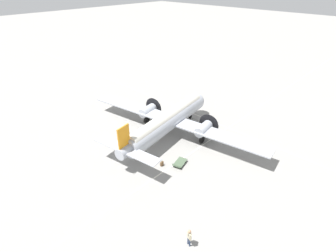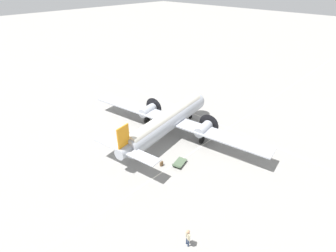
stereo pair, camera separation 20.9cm
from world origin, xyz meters
name	(u,v)px [view 1 (the left image)]	position (x,y,z in m)	size (l,w,h in m)	color
ground_plane	(168,136)	(0.00, 0.00, 0.00)	(300.00, 300.00, 0.00)	gray
apron_line_eastwest	(195,150)	(0.00, 4.95, 0.00)	(120.00, 0.16, 0.01)	silver
apron_line_northsouth	(202,117)	(-7.85, 0.00, 0.00)	(0.16, 120.00, 0.01)	silver
airliner_main	(170,119)	(-0.40, -0.06, 2.49)	(18.95, 28.00, 5.70)	#ADB2BC
crew_foreground	(189,236)	(11.29, 13.15, 1.13)	(0.33, 0.60, 1.84)	navy
suitcase_near_door	(162,164)	(5.31, 4.04, 0.28)	(0.42, 0.19, 0.60)	brown
baggage_cart	(180,163)	(3.64, 5.45, 0.28)	(2.19, 1.58, 0.56)	#4C6047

